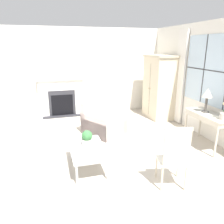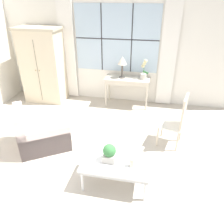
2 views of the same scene
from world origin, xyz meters
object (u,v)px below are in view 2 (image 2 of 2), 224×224
Objects in this scene: armoire at (43,65)px; coffee_table at (116,164)px; potted_orchid at (144,72)px; armchair_upholstered at (42,133)px; console_table at (127,81)px; table_lamp at (122,62)px; side_chair_wooden at (177,119)px; potted_plant_small at (109,153)px; pillar_candle at (132,163)px.

armoire reaches higher than coffee_table.
armchair_upholstered is at bearing -130.30° from potted_orchid.
console_table is 0.52m from table_lamp.
side_chair_wooden is 1.03× the size of coffee_table.
armoire reaches higher than armchair_upholstered.
armchair_upholstered is (0.88, -2.04, -0.71)m from armoire.
armoire is 1.60× the size of armchair_upholstered.
side_chair_wooden reaches higher than armchair_upholstered.
side_chair_wooden is at bearing 48.23° from potted_plant_small.
armoire is 3.75m from coffee_table.
armchair_upholstered is 1.67m from potted_plant_small.
side_chair_wooden reaches higher than potted_plant_small.
table_lamp reaches higher than coffee_table.
potted_plant_small is (0.25, -2.78, -0.61)m from table_lamp.
armchair_upholstered is 2.01m from pillar_candle.
console_table is 2.89m from pillar_candle.
pillar_candle is (0.35, -0.07, -0.08)m from potted_plant_small.
side_chair_wooden is at bearing 60.51° from pillar_candle.
side_chair_wooden is (1.32, -1.58, -0.59)m from table_lamp.
armchair_upholstered is (-1.25, -2.11, -0.90)m from table_lamp.
potted_orchid is 2.89m from pillar_candle.
armchair_upholstered is at bearing -168.47° from side_chair_wooden.
console_table is 0.93× the size of armchair_upholstered.
table_lamp is 2.93m from coffee_table.
table_lamp is 0.45× the size of armchair_upholstered.
potted_orchid reaches higher than console_table.
potted_orchid is at bearing 1.57° from armoire.
pillar_candle reaches higher than coffee_table.
coffee_table is (-0.19, -2.81, -0.58)m from potted_orchid.
armoire is at bearing 134.56° from pillar_candle.
potted_plant_small is at bearing -48.71° from armoire.
armchair_upholstered is at bearing 156.73° from coffee_table.
table_lamp reaches higher than potted_orchid.
pillar_candle is (0.25, -0.05, 0.11)m from coffee_table.
armoire is at bearing 156.25° from side_chair_wooden.
armchair_upholstered reaches higher than console_table.
pillar_candle is at bearing -88.79° from potted_orchid.
console_table is at bearing 2.58° from table_lamp.
table_lamp reaches higher than pillar_candle.
side_chair_wooden is (1.18, -1.59, -0.09)m from console_table.
armoire is at bearing -178.29° from console_table.
table_lamp is 3.49× the size of pillar_candle.
console_table is 3.94× the size of potted_plant_small.
armchair_upholstered is at bearing 155.89° from potted_plant_small.
table_lamp is 2.86m from potted_plant_small.
console_table is 2.56m from armchair_upholstered.
console_table is 1.09× the size of coffee_table.
armoire is 1.82× the size of side_chair_wooden.
armoire reaches higher than console_table.
armoire is at bearing 131.29° from potted_plant_small.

